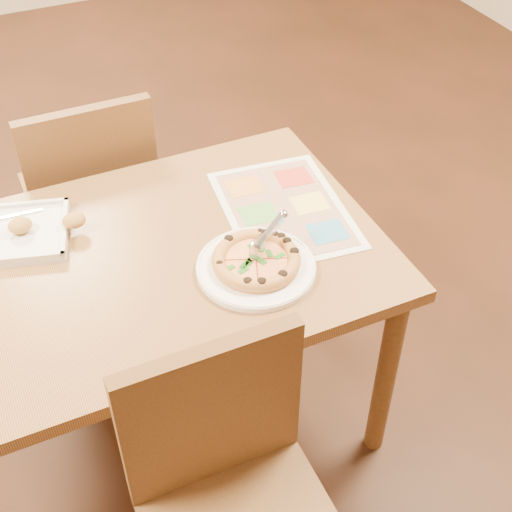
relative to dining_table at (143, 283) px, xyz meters
name	(u,v)px	position (x,y,z in m)	size (l,w,h in m)	color
room	(107,34)	(0.00, 0.00, 0.72)	(7.00, 7.00, 7.00)	#35180E
dining_table	(143,283)	(0.00, 0.00, 0.00)	(1.30, 0.85, 0.72)	#99643D
chair_near	(229,476)	(0.00, -0.60, -0.07)	(0.42, 0.42, 0.47)	brown
chair_far	(91,184)	(0.00, 0.60, -0.07)	(0.42, 0.42, 0.47)	brown
plate	(256,268)	(0.26, -0.16, 0.09)	(0.31, 0.31, 0.02)	white
pizza	(256,260)	(0.27, -0.16, 0.11)	(0.23, 0.23, 0.04)	#DC964B
pizza_cutter	(267,236)	(0.31, -0.14, 0.17)	(0.14, 0.08, 0.09)	silver
appetizer_tray	(6,234)	(-0.31, 0.23, 0.10)	(0.43, 0.33, 0.06)	silver
menu	(284,209)	(0.44, 0.03, 0.09)	(0.34, 0.47, 0.01)	silver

